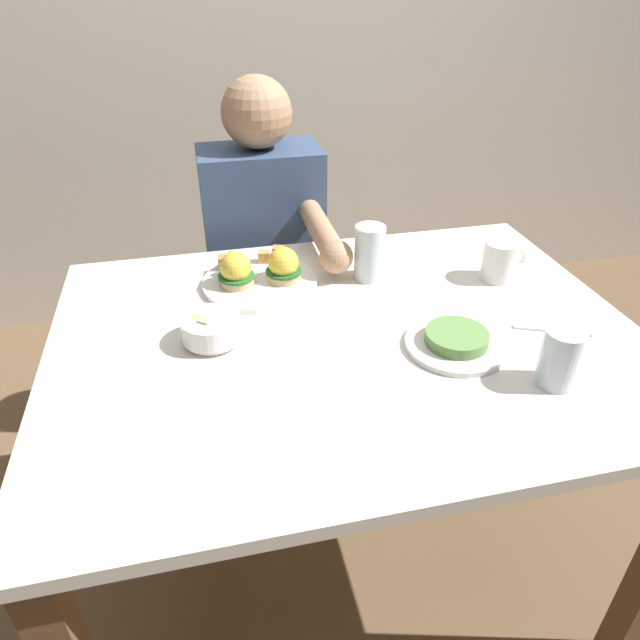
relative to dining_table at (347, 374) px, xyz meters
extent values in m
plane|color=brown|center=(0.00, 0.00, -0.63)|extent=(6.00, 6.00, 0.00)
cube|color=white|center=(0.00, 0.00, 0.09)|extent=(1.20, 0.90, 0.03)
cube|color=#4C6BB7|center=(0.00, -0.40, 0.10)|extent=(1.20, 0.06, 0.00)
cube|color=#4C6BB7|center=(0.00, 0.40, 0.10)|extent=(1.20, 0.06, 0.00)
cube|color=brown|center=(-0.55, 0.40, -0.28)|extent=(0.06, 0.06, 0.71)
cube|color=brown|center=(0.55, 0.40, -0.28)|extent=(0.06, 0.06, 0.71)
cylinder|color=white|center=(-0.15, 0.24, 0.11)|extent=(0.27, 0.27, 0.01)
cylinder|color=tan|center=(-0.20, 0.23, 0.13)|extent=(0.08, 0.08, 0.02)
cylinder|color=#286B2D|center=(-0.20, 0.23, 0.14)|extent=(0.08, 0.08, 0.01)
sphere|color=yellow|center=(-0.20, 0.23, 0.16)|extent=(0.07, 0.07, 0.07)
cylinder|color=tan|center=(-0.09, 0.23, 0.13)|extent=(0.08, 0.08, 0.02)
cylinder|color=#236028|center=(-0.09, 0.23, 0.14)|extent=(0.08, 0.08, 0.01)
sphere|color=yellow|center=(-0.09, 0.23, 0.16)|extent=(0.07, 0.07, 0.07)
cube|color=#B77A42|center=(-0.22, 0.32, 0.14)|extent=(0.03, 0.03, 0.03)
cube|color=#B77A42|center=(-0.09, 0.33, 0.14)|extent=(0.03, 0.03, 0.04)
cube|color=tan|center=(-0.22, 0.28, 0.14)|extent=(0.03, 0.03, 0.03)
cube|color=#B77A42|center=(-0.09, 0.29, 0.13)|extent=(0.04, 0.04, 0.03)
cube|color=#AD7038|center=(-0.20, 0.32, 0.14)|extent=(0.04, 0.04, 0.04)
cube|color=tan|center=(-0.13, 0.33, 0.13)|extent=(0.03, 0.03, 0.03)
cylinder|color=white|center=(-0.27, 0.03, 0.11)|extent=(0.10, 0.10, 0.01)
cylinder|color=white|center=(-0.27, 0.03, 0.14)|extent=(0.12, 0.12, 0.04)
cube|color=#F4DB66|center=(-0.30, 0.04, 0.15)|extent=(0.02, 0.02, 0.02)
cube|color=#B7E093|center=(-0.28, 0.02, 0.15)|extent=(0.03, 0.03, 0.02)
cube|color=#B7E093|center=(-0.25, 0.03, 0.14)|extent=(0.03, 0.03, 0.02)
cube|color=#F4A85B|center=(-0.25, 0.02, 0.14)|extent=(0.04, 0.04, 0.03)
cylinder|color=white|center=(0.41, 0.15, 0.15)|extent=(0.08, 0.08, 0.09)
cylinder|color=black|center=(0.41, 0.15, 0.20)|extent=(0.07, 0.07, 0.01)
torus|color=white|center=(0.45, 0.15, 0.16)|extent=(0.06, 0.01, 0.06)
cube|color=silver|center=(0.40, -0.08, 0.11)|extent=(0.12, 0.06, 0.00)
cube|color=silver|center=(0.47, -0.11, 0.11)|extent=(0.04, 0.04, 0.00)
cylinder|color=silver|center=(0.11, 0.22, 0.17)|extent=(0.07, 0.07, 0.13)
cylinder|color=silver|center=(0.11, 0.22, 0.14)|extent=(0.06, 0.06, 0.08)
cylinder|color=silver|center=(0.32, -0.24, 0.16)|extent=(0.07, 0.07, 0.11)
cylinder|color=silver|center=(0.32, -0.24, 0.14)|extent=(0.06, 0.06, 0.06)
cylinder|color=white|center=(0.19, -0.10, 0.11)|extent=(0.20, 0.20, 0.01)
cylinder|color=#66934C|center=(0.19, -0.10, 0.13)|extent=(0.12, 0.12, 0.02)
cylinder|color=#33333D|center=(-0.18, 0.53, -0.41)|extent=(0.11, 0.11, 0.45)
cylinder|color=#33333D|center=(0.00, 0.53, -0.41)|extent=(0.11, 0.11, 0.45)
cube|color=#384C70|center=(-0.09, 0.63, 0.07)|extent=(0.34, 0.20, 0.50)
sphere|color=tan|center=(-0.09, 0.63, 0.41)|extent=(0.19, 0.19, 0.19)
cylinder|color=tan|center=(0.03, 0.38, 0.17)|extent=(0.06, 0.30, 0.06)
sphere|color=tan|center=(0.03, 0.23, 0.17)|extent=(0.08, 0.08, 0.08)
camera|label=1|loc=(-0.27, -0.93, 0.76)|focal=31.98mm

